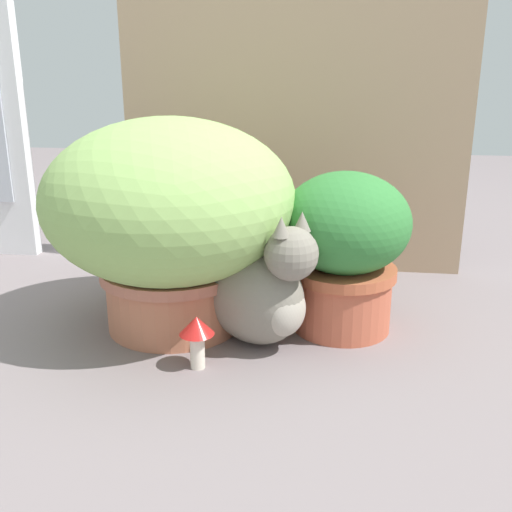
# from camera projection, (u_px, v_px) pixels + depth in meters

# --- Properties ---
(ground_plane) EXTENTS (6.00, 6.00, 0.00)m
(ground_plane) POSITION_uv_depth(u_px,v_px,m) (251.00, 335.00, 1.35)
(ground_plane) COLOR slate
(cardboard_backdrop) EXTENTS (0.98, 0.03, 0.98)m
(cardboard_backdrop) POSITION_uv_depth(u_px,v_px,m) (294.00, 100.00, 1.66)
(cardboard_backdrop) COLOR tan
(cardboard_backdrop) RESTS_ON ground
(grass_planter) EXTENTS (0.56, 0.56, 0.48)m
(grass_planter) POSITION_uv_depth(u_px,v_px,m) (170.00, 212.00, 1.32)
(grass_planter) COLOR #BE7152
(grass_planter) RESTS_ON ground
(leafy_planter) EXTENTS (0.29, 0.29, 0.36)m
(leafy_planter) POSITION_uv_depth(u_px,v_px,m) (345.00, 246.00, 1.32)
(leafy_planter) COLOR #C05B41
(leafy_planter) RESTS_ON ground
(cat) EXTENTS (0.32, 0.32, 0.32)m
(cat) POSITION_uv_depth(u_px,v_px,m) (258.00, 290.00, 1.27)
(cat) COLOR gray
(cat) RESTS_ON ground
(mushroom_ornament_red) EXTENTS (0.07, 0.07, 0.11)m
(mushroom_ornament_red) POSITION_uv_depth(u_px,v_px,m) (197.00, 332.00, 1.18)
(mushroom_ornament_red) COLOR silver
(mushroom_ornament_red) RESTS_ON ground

